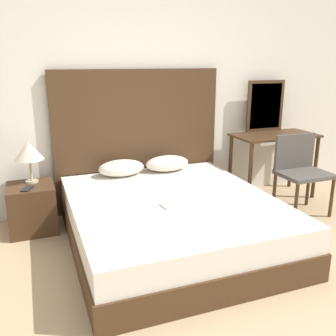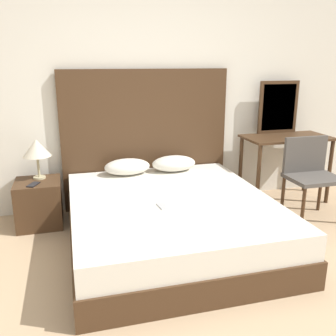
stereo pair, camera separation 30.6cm
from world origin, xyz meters
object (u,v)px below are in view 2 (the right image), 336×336
Objects in this scene: nightstand at (39,203)px; vanity_desk at (286,148)px; phone_on_nightstand at (33,184)px; phone_on_bed at (163,206)px; bed at (171,221)px; table_lamp at (37,149)px; chair at (310,171)px.

nightstand is 0.47× the size of vanity_desk.
nightstand is 0.26m from phone_on_nightstand.
phone_on_nightstand reaches higher than phone_on_bed.
phone_on_nightstand is at bearing -103.06° from nightstand.
bed is at bearing -155.38° from vanity_desk.
nightstand is 0.55m from table_lamp.
bed is at bearing -32.30° from nightstand.
nightstand is at bearing 138.95° from phone_on_bed.
vanity_desk is (1.70, 0.90, 0.20)m from phone_on_bed.
bed is at bearing -27.70° from phone_on_nightstand.
vanity_desk is at bearing -0.28° from nightstand.
chair is (1.57, 0.23, 0.29)m from bed.
table_lamp reaches higher than bed.
phone_on_bed is 0.39× the size of table_lamp.
chair is at bearing -8.26° from phone_on_nightstand.
phone_on_nightstand is (-0.05, -0.20, -0.30)m from table_lamp.
vanity_desk reaches higher than phone_on_nightstand.
chair is at bearing 13.38° from phone_on_bed.
bed is at bearing -35.79° from table_lamp.
bed is 1.79m from vanity_desk.
nightstand is at bearing 179.72° from vanity_desk.
vanity_desk is 1.17× the size of chair.
phone_on_nightstand is 0.17× the size of vanity_desk.
chair reaches higher than phone_on_bed.
phone_on_bed is at bearing -36.72° from phone_on_nightstand.
phone_on_nightstand is (-0.03, -0.11, 0.24)m from nightstand.
chair reaches higher than nightstand.
phone_on_bed is 0.16× the size of vanity_desk.
phone_on_bed is at bearing -166.62° from chair.
nightstand is (-1.17, 0.74, 0.01)m from bed.
chair is (2.74, -0.51, 0.27)m from nightstand.
phone_on_bed is 1.41m from nightstand.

